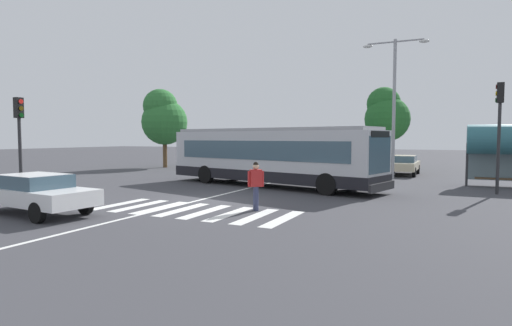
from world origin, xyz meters
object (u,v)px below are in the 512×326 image
parked_car_champagne (403,164)px  foreground_sedan (36,192)px  background_tree_right (386,115)px  background_tree_left (163,118)px  traffic_light_near_corner (19,129)px  city_transit_bus (270,156)px  parked_car_teal (292,161)px  traffic_light_far_corner (499,120)px  twin_arm_street_lamp (394,94)px  pedestrian_crossing_street (256,183)px  parked_car_white (361,163)px  parked_car_charcoal (324,162)px  bus_stop_shelter (510,141)px

parked_car_champagne → foreground_sedan: bearing=-114.4°
background_tree_right → parked_car_champagne: bearing=-67.8°
background_tree_left → traffic_light_near_corner: bearing=-72.6°
city_transit_bus → parked_car_teal: 10.04m
parked_car_champagne → traffic_light_far_corner: 10.09m
twin_arm_street_lamp → background_tree_left: twin_arm_street_lamp is taller
parked_car_champagne → twin_arm_street_lamp: 5.42m
city_transit_bus → traffic_light_near_corner: 11.81m
parked_car_teal → parked_car_champagne: (8.08, 0.27, 0.00)m
pedestrian_crossing_street → parked_car_champagne: (3.12, 16.91, -0.20)m
traffic_light_far_corner → background_tree_left: (-24.33, 7.07, 0.92)m
foreground_sedan → parked_car_white: same height
parked_car_charcoal → background_tree_left: size_ratio=0.69×
foreground_sedan → twin_arm_street_lamp: (9.13, 17.79, 4.52)m
parked_car_teal → traffic_light_far_corner: traffic_light_far_corner is taller
city_transit_bus → parked_car_champagne: size_ratio=2.79×
parked_car_champagne → bus_stop_shelter: bearing=-43.5°
parked_car_teal → bus_stop_shelter: size_ratio=1.15×
traffic_light_far_corner → bus_stop_shelter: size_ratio=1.28×
bus_stop_shelter → background_tree_right: (-7.54, 9.95, 1.98)m
parked_car_teal → bus_stop_shelter: bus_stop_shelter is taller
parked_car_white → traffic_light_far_corner: bearing=-47.8°
parked_car_champagne → bus_stop_shelter: (5.67, -5.38, 1.65)m
background_tree_left → parked_car_champagne: bearing=4.0°
foreground_sedan → pedestrian_crossing_street: bearing=31.5°
pedestrian_crossing_street → bus_stop_shelter: bearing=52.7°
bus_stop_shelter → background_tree_left: background_tree_left is taller
parked_car_charcoal → twin_arm_street_lamp: size_ratio=0.54×
twin_arm_street_lamp → background_tree_left: bearing=175.1°
parked_car_charcoal → twin_arm_street_lamp: (5.31, -2.89, 4.52)m
foreground_sedan → bus_stop_shelter: 21.63m
parked_car_white → twin_arm_street_lamp: (2.58, -3.20, 4.52)m
parked_car_charcoal → pedestrian_crossing_street: bearing=-81.6°
parked_car_charcoal → traffic_light_far_corner: size_ratio=0.92×
traffic_light_far_corner → parked_car_champagne: bearing=120.4°
parked_car_teal → background_tree_right: bearing=37.9°
parked_car_white → parked_car_charcoal: bearing=-173.4°
parked_car_charcoal → parked_car_teal: bearing=-176.0°
city_transit_bus → foreground_sedan: bearing=-109.4°
parked_car_teal → bus_stop_shelter: (13.75, -5.11, 1.65)m
foreground_sedan → background_tree_right: size_ratio=0.70×
parked_car_white → parked_car_champagne: same height
pedestrian_crossing_street → parked_car_teal: size_ratio=0.38×
bus_stop_shelter → foreground_sedan: bearing=-134.5°
background_tree_left → parked_car_teal: bearing=5.4°
parked_car_teal → traffic_light_near_corner: size_ratio=1.05×
parked_car_champagne → pedestrian_crossing_street: bearing=-100.5°
traffic_light_near_corner → background_tree_left: background_tree_left is taller
pedestrian_crossing_street → traffic_light_far_corner: traffic_light_far_corner is taller
bus_stop_shelter → parked_car_white: bearing=146.8°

